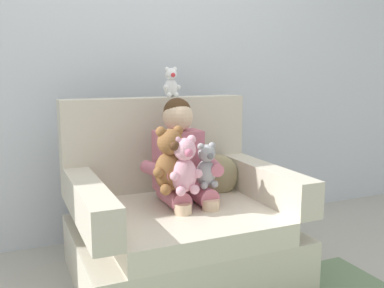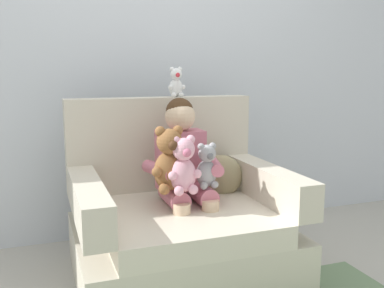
# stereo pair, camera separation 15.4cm
# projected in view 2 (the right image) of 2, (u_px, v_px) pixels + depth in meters

# --- Properties ---
(ground_plane) EXTENTS (8.00, 8.00, 0.00)m
(ground_plane) POSITION_uv_depth(u_px,v_px,m) (182.00, 275.00, 2.42)
(ground_plane) COLOR #ADA89E
(back_wall) EXTENTS (6.00, 0.10, 2.60)m
(back_wall) POSITION_uv_depth(u_px,v_px,m) (144.00, 45.00, 2.92)
(back_wall) COLOR silver
(back_wall) RESTS_ON ground
(armchair) EXTENTS (1.14, 0.95, 0.97)m
(armchair) POSITION_uv_depth(u_px,v_px,m) (179.00, 222.00, 2.41)
(armchair) COLOR beige
(armchair) RESTS_ON ground
(seated_child) EXTENTS (0.45, 0.39, 0.82)m
(seated_child) POSITION_uv_depth(u_px,v_px,m) (184.00, 165.00, 2.40)
(seated_child) COLOR #C66B7F
(seated_child) RESTS_ON armchair
(plush_pink) EXTENTS (0.18, 0.14, 0.30)m
(plush_pink) POSITION_uv_depth(u_px,v_px,m) (183.00, 166.00, 2.20)
(plush_pink) COLOR #EAA8BC
(plush_pink) RESTS_ON armchair
(plush_brown) EXTENTS (0.20, 0.17, 0.34)m
(plush_brown) POSITION_uv_depth(u_px,v_px,m) (169.00, 161.00, 2.22)
(plush_brown) COLOR brown
(plush_brown) RESTS_ON armchair
(plush_grey) EXTENTS (0.14, 0.12, 0.24)m
(plush_grey) POSITION_uv_depth(u_px,v_px,m) (207.00, 167.00, 2.30)
(plush_grey) COLOR #9E9EA3
(plush_grey) RESTS_ON armchair
(plush_white_on_backrest) EXTENTS (0.11, 0.09, 0.18)m
(plush_white_on_backrest) POSITION_uv_depth(u_px,v_px,m) (176.00, 83.00, 2.64)
(plush_white_on_backrest) COLOR white
(plush_white_on_backrest) RESTS_ON armchair
(throw_pillow) EXTENTS (0.28, 0.18, 0.26)m
(throw_pillow) POSITION_uv_depth(u_px,v_px,m) (221.00, 176.00, 2.60)
(throw_pillow) COLOR #998C66
(throw_pillow) RESTS_ON armchair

